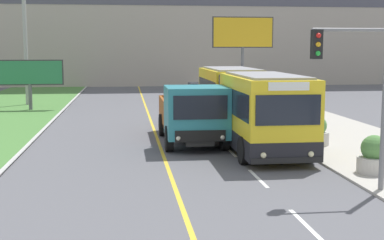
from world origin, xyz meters
TOP-DOWN VIEW (x-y plane):
  - city_bus at (3.96, 19.54)m, footprint 2.70×12.75m
  - dump_truck at (1.43, 18.39)m, footprint 2.57×6.87m
  - car_distant at (4.34, 37.56)m, footprint 1.80×4.30m
  - utility_pole_far at (-8.57, 36.45)m, footprint 1.80×0.28m
  - traffic_light_mast at (5.16, 10.35)m, footprint 2.28×0.32m
  - billboard_large at (7.88, 38.02)m, footprint 4.88×0.24m
  - billboard_small at (-7.78, 32.99)m, footprint 4.47×0.24m
  - planter_round_near at (6.60, 12.34)m, footprint 1.08×1.08m
  - planter_round_second at (6.57, 17.50)m, footprint 1.01×1.01m

SIDE VIEW (x-z plane):
  - planter_round_second at x=6.57m, z-range 0.01..1.24m
  - planter_round_near at x=6.60m, z-range 0.00..1.26m
  - car_distant at x=4.34m, z-range -0.04..1.41m
  - dump_truck at x=1.43m, z-range 0.01..2.60m
  - city_bus at x=3.96m, z-range 0.03..3.17m
  - billboard_small at x=-7.78m, z-range 0.75..4.13m
  - traffic_light_mast at x=5.16m, z-range 0.72..5.76m
  - billboard_large at x=7.88m, z-range 1.81..8.42m
  - utility_pole_far at x=-8.57m, z-range 0.06..11.67m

